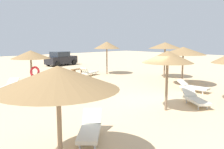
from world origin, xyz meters
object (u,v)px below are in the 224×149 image
object	(u,v)px
lounger_2	(195,99)
bench_2	(58,73)
parasol_1	(107,45)
bench_0	(78,70)
parasol_6	(165,46)
lounger_0	(192,87)
lounger_1	(89,72)
parasol_3	(31,55)
parasol_4	(58,78)
parked_car	(61,59)
parasol_5	(168,57)
lounger_4	(90,129)
lounger_3	(9,86)
parasol_0	(183,51)

from	to	relation	value
lounger_2	bench_2	bearing A→B (deg)	91.64
parasol_1	bench_0	distance (m)	3.58
lounger_2	parasol_6	bearing A→B (deg)	44.98
lounger_0	lounger_1	bearing A→B (deg)	94.16
bench_0	lounger_0	bearing A→B (deg)	-86.30
parasol_3	bench_0	size ratio (longest dim) A/B	1.64
parasol_6	lounger_1	xyz separation A→B (m)	(-3.93, 5.22, -2.38)
parasol_4	parasol_3	bearing A→B (deg)	69.44
lounger_2	parked_car	size ratio (longest dim) A/B	0.45
parasol_5	lounger_2	bearing A→B (deg)	-15.55
parasol_3	lounger_4	size ratio (longest dim) A/B	1.42
lounger_4	parked_car	xyz separation A→B (m)	(10.85, 19.97, 0.50)
parasol_5	lounger_3	xyz separation A→B (m)	(-3.77, 9.09, -2.12)
lounger_0	bench_2	bearing A→B (deg)	105.74
parasol_0	lounger_4	size ratio (longest dim) A/B	1.72
lounger_0	lounger_4	world-z (taller)	lounger_4
lounger_2	parked_car	bearing A→B (deg)	77.17
parasol_6	lounger_3	size ratio (longest dim) A/B	1.65
lounger_1	lounger_3	bearing A→B (deg)	-168.19
lounger_3	lounger_4	size ratio (longest dim) A/B	1.02
parasol_5	lounger_2	distance (m)	2.80
parasol_1	lounger_1	bearing A→B (deg)	169.37
parasol_1	parked_car	bearing A→B (deg)	85.11
parasol_5	lounger_0	size ratio (longest dim) A/B	1.40
lounger_0	parasol_6	bearing A→B (deg)	53.22
lounger_3	lounger_4	bearing A→B (deg)	-94.24
parasol_6	parasol_5	bearing A→B (deg)	-144.73
lounger_0	parked_car	distance (m)	18.83
parasol_3	lounger_4	bearing A→B (deg)	-102.71
parasol_4	parasol_6	bearing A→B (deg)	25.04
parasol_4	lounger_0	size ratio (longest dim) A/B	1.55
parasol_1	bench_2	xyz separation A→B (m)	(-4.18, 1.69, -2.33)
lounger_1	parasol_6	bearing A→B (deg)	-53.01
parasol_6	lounger_4	bearing A→B (deg)	-155.39
lounger_2	bench_0	world-z (taller)	lounger_2
parasol_6	bench_2	size ratio (longest dim) A/B	1.95
bench_2	parasol_3	bearing A→B (deg)	-137.78
lounger_4	lounger_2	bearing A→B (deg)	-3.40
parasol_6	parasol_1	bearing A→B (deg)	113.57
parasol_6	lounger_2	xyz separation A→B (m)	(-5.95, -5.94, -2.39)
parasol_0	parked_car	world-z (taller)	parasol_0
parasol_1	parasol_5	distance (m)	11.75
lounger_4	bench_0	xyz separation A→B (m)	(8.21, 12.46, 0.02)
parasol_4	lounger_2	distance (m)	8.09
parasol_0	lounger_1	distance (m)	8.56
parasol_3	parasol_6	world-z (taller)	parasol_6
parasol_4	lounger_0	bearing A→B (deg)	11.30
lounger_2	lounger_3	xyz separation A→B (m)	(-5.54, 9.58, -0.00)
parasol_0	lounger_4	world-z (taller)	parasol_0
parasol_1	lounger_0	bearing A→B (deg)	-96.85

